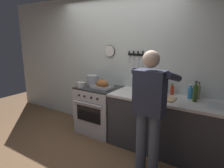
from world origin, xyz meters
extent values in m
plane|color=brown|center=(0.00, 0.00, 0.00)|extent=(8.00, 8.00, 0.00)
cube|color=silver|center=(0.00, 1.35, 1.30)|extent=(6.00, 0.10, 2.60)
cube|color=black|center=(0.44, 1.29, 1.51)|extent=(0.40, 0.02, 0.04)
cube|color=silver|center=(0.26, 1.28, 1.43)|extent=(0.02, 0.00, 0.13)
cube|color=black|center=(0.26, 1.28, 1.53)|extent=(0.02, 0.02, 0.08)
cube|color=silver|center=(0.35, 1.28, 1.39)|extent=(0.01, 0.00, 0.20)
cube|color=black|center=(0.35, 1.28, 1.53)|extent=(0.02, 0.02, 0.08)
cube|color=silver|center=(0.44, 1.28, 1.39)|extent=(0.02, 0.00, 0.20)
cube|color=black|center=(0.44, 1.28, 1.53)|extent=(0.02, 0.02, 0.09)
cube|color=silver|center=(0.53, 1.28, 1.41)|extent=(0.02, 0.00, 0.17)
cube|color=black|center=(0.53, 1.28, 1.53)|extent=(0.02, 0.02, 0.09)
cube|color=silver|center=(0.62, 1.28, 1.39)|extent=(0.01, 0.00, 0.19)
cube|color=black|center=(0.62, 1.28, 1.53)|extent=(0.02, 0.02, 0.08)
cylinder|color=white|center=(-0.16, 1.28, 1.55)|extent=(0.21, 0.02, 0.21)
torus|color=black|center=(-0.16, 1.28, 1.55)|extent=(0.23, 0.02, 0.23)
cube|color=#38383D|center=(1.20, 0.99, 0.43)|extent=(2.00, 0.62, 0.86)
cube|color=silver|center=(1.20, 0.99, 0.88)|extent=(2.03, 0.65, 0.04)
cube|color=#BCBCC1|center=(-0.22, 0.99, 0.43)|extent=(0.76, 0.62, 0.87)
cube|color=black|center=(-0.22, 0.67, 0.45)|extent=(0.53, 0.01, 0.28)
cube|color=#2D2D2D|center=(-0.22, 0.99, 0.89)|extent=(0.76, 0.62, 0.03)
cylinder|color=black|center=(-0.43, 0.67, 0.78)|extent=(0.04, 0.02, 0.04)
cylinder|color=black|center=(-0.30, 0.67, 0.78)|extent=(0.04, 0.02, 0.04)
cylinder|color=black|center=(-0.14, 0.67, 0.78)|extent=(0.04, 0.02, 0.04)
cylinder|color=black|center=(-0.01, 0.67, 0.78)|extent=(0.04, 0.02, 0.04)
cylinder|color=silver|center=(-0.22, 0.65, 0.66)|extent=(0.61, 0.02, 0.02)
cylinder|color=#4C566B|center=(0.98, 0.34, 0.43)|extent=(0.14, 0.14, 0.86)
cylinder|color=#4C566B|center=(1.16, 0.34, 0.43)|extent=(0.14, 0.14, 0.86)
cube|color=#2D3347|center=(1.07, 0.34, 1.14)|extent=(0.38, 0.22, 0.56)
sphere|color=beige|center=(1.07, 0.34, 1.55)|extent=(0.21, 0.21, 0.21)
cylinder|color=#2D3347|center=(0.86, 0.58, 1.32)|extent=(0.09, 0.55, 0.22)
cylinder|color=#2D3347|center=(1.28, 0.58, 1.32)|extent=(0.09, 0.55, 0.22)
cube|color=#B7B7BC|center=(-0.07, 0.90, 0.91)|extent=(0.34, 0.25, 0.01)
cube|color=#B7B7BC|center=(-0.07, 0.78, 0.94)|extent=(0.34, 0.01, 0.05)
cube|color=#B7B7BC|center=(-0.07, 1.03, 0.94)|extent=(0.34, 0.01, 0.05)
cube|color=#B7B7BC|center=(-0.24, 0.90, 0.94)|extent=(0.01, 0.25, 0.05)
cube|color=#B7B7BC|center=(0.10, 0.90, 0.94)|extent=(0.01, 0.25, 0.05)
ellipsoid|color=#935628|center=(-0.07, 0.90, 0.99)|extent=(0.23, 0.17, 0.16)
cylinder|color=#B7B7BC|center=(-0.45, 1.10, 0.99)|extent=(0.22, 0.22, 0.18)
cylinder|color=#B7B7BC|center=(-0.47, 0.78, 0.95)|extent=(0.14, 0.14, 0.10)
cube|color=tan|center=(1.05, 0.92, 0.91)|extent=(0.36, 0.24, 0.02)
cylinder|color=#338CCC|center=(1.39, 1.17, 0.98)|extent=(0.08, 0.08, 0.17)
cylinder|color=#338CCC|center=(1.39, 1.17, 1.09)|extent=(0.03, 0.03, 0.04)
cylinder|color=white|center=(1.39, 1.17, 1.11)|extent=(0.04, 0.04, 0.01)
cylinder|color=#47141E|center=(0.99, 1.18, 1.02)|extent=(0.07, 0.07, 0.25)
cylinder|color=#47141E|center=(0.99, 1.18, 1.17)|extent=(0.03, 0.03, 0.05)
cylinder|color=maroon|center=(0.99, 1.18, 1.21)|extent=(0.04, 0.04, 0.01)
cylinder|color=red|center=(1.10, 1.21, 0.97)|extent=(0.05, 0.05, 0.14)
cylinder|color=red|center=(1.10, 1.21, 1.05)|extent=(0.02, 0.02, 0.03)
cylinder|color=#197219|center=(1.10, 1.21, 1.08)|extent=(0.03, 0.03, 0.01)
cylinder|color=#997F4C|center=(1.49, 1.20, 1.00)|extent=(0.06, 0.06, 0.20)
cylinder|color=#997F4C|center=(1.49, 1.20, 1.12)|extent=(0.03, 0.03, 0.04)
cylinder|color=black|center=(1.49, 1.20, 1.15)|extent=(0.03, 0.03, 0.01)
cylinder|color=#385623|center=(1.48, 1.04, 1.02)|extent=(0.07, 0.07, 0.24)
cylinder|color=#385623|center=(1.48, 1.04, 1.16)|extent=(0.03, 0.03, 0.05)
cylinder|color=black|center=(1.48, 1.04, 1.20)|extent=(0.03, 0.03, 0.01)
camera|label=1|loc=(1.97, -1.91, 1.81)|focal=31.88mm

